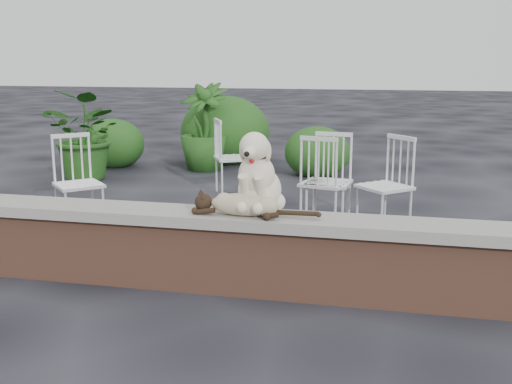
% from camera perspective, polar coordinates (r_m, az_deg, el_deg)
% --- Properties ---
extents(ground, '(60.00, 60.00, 0.00)m').
position_cam_1_polar(ground, '(4.47, 5.40, -9.62)').
color(ground, black).
rests_on(ground, ground).
extents(brick_wall, '(6.00, 0.30, 0.50)m').
position_cam_1_polar(brick_wall, '(4.39, 5.47, -6.59)').
color(brick_wall, brown).
rests_on(brick_wall, ground).
extents(capstone, '(6.20, 0.40, 0.08)m').
position_cam_1_polar(capstone, '(4.30, 5.55, -2.94)').
color(capstone, slate).
rests_on(capstone, brick_wall).
extents(dog, '(0.44, 0.56, 0.60)m').
position_cam_1_polar(dog, '(4.39, 0.35, 2.02)').
color(dog, beige).
rests_on(dog, capstone).
extents(cat, '(1.10, 0.36, 0.18)m').
position_cam_1_polar(cat, '(4.31, -1.12, -1.04)').
color(cat, tan).
rests_on(cat, capstone).
extents(chair_e, '(0.75, 0.75, 0.94)m').
position_cam_1_polar(chair_e, '(7.65, -2.14, 3.32)').
color(chair_e, white).
rests_on(chair_e, ground).
extents(chair_b, '(0.62, 0.62, 0.94)m').
position_cam_1_polar(chair_b, '(6.14, 6.80, 1.00)').
color(chair_b, white).
rests_on(chair_b, ground).
extents(chair_c, '(0.68, 0.68, 0.94)m').
position_cam_1_polar(chair_c, '(6.12, 6.43, 0.97)').
color(chair_c, white).
rests_on(chair_c, ground).
extents(chair_d, '(0.79, 0.79, 0.94)m').
position_cam_1_polar(chair_d, '(6.04, 11.89, 0.64)').
color(chair_d, white).
rests_on(chair_d, ground).
extents(chair_a, '(0.79, 0.79, 0.94)m').
position_cam_1_polar(chair_a, '(6.26, -16.21, 0.81)').
color(chair_a, white).
rests_on(chair_a, ground).
extents(potted_plant_a, '(1.32, 1.21, 1.26)m').
position_cam_1_polar(potted_plant_a, '(8.84, -15.45, 5.16)').
color(potted_plant_a, '#214413').
rests_on(potted_plant_a, ground).
extents(potted_plant_b, '(0.88, 0.88, 1.32)m').
position_cam_1_polar(potted_plant_b, '(9.30, -4.85, 6.07)').
color(potted_plant_b, '#214413').
rests_on(potted_plant_b, ground).
extents(shrubbery, '(4.21, 1.90, 1.15)m').
position_cam_1_polar(shrubbery, '(9.71, -3.62, 5.12)').
color(shrubbery, '#214413').
rests_on(shrubbery, ground).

